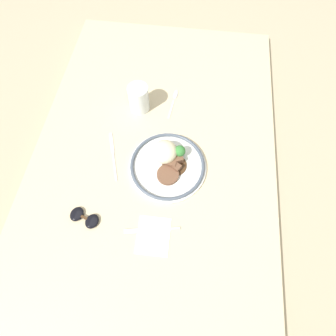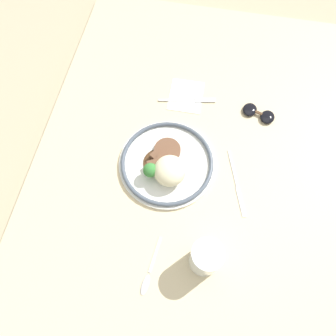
# 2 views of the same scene
# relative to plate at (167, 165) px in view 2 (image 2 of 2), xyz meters

# --- Properties ---
(ground_plane) EXTENTS (8.00, 8.00, 0.00)m
(ground_plane) POSITION_rel_plate_xyz_m (0.04, 0.06, -0.06)
(ground_plane) COLOR tan
(dining_table) EXTENTS (1.44, 0.91, 0.04)m
(dining_table) POSITION_rel_plate_xyz_m (0.04, 0.06, -0.04)
(dining_table) COLOR beige
(dining_table) RESTS_ON ground
(napkin) EXTENTS (0.13, 0.11, 0.00)m
(napkin) POSITION_rel_plate_xyz_m (-0.26, 0.01, -0.02)
(napkin) COLOR white
(napkin) RESTS_ON dining_table
(plate) EXTENTS (0.28, 0.28, 0.08)m
(plate) POSITION_rel_plate_xyz_m (0.00, 0.00, 0.00)
(plate) COLOR white
(plate) RESTS_ON dining_table
(juice_glass) EXTENTS (0.08, 0.08, 0.11)m
(juice_glass) POSITION_rel_plate_xyz_m (0.24, 0.15, 0.03)
(juice_glass) COLOR orange
(juice_glass) RESTS_ON dining_table
(fork) EXTENTS (0.05, 0.18, 0.00)m
(fork) POSITION_rel_plate_xyz_m (-0.25, 0.04, -0.02)
(fork) COLOR silver
(fork) RESTS_ON napkin
(knife) EXTENTS (0.20, 0.08, 0.00)m
(knife) POSITION_rel_plate_xyz_m (0.02, 0.21, -0.02)
(knife) COLOR silver
(knife) RESTS_ON dining_table
(spoon) EXTENTS (0.15, 0.03, 0.01)m
(spoon) POSITION_rel_plate_xyz_m (0.31, 0.01, -0.02)
(spoon) COLOR silver
(spoon) RESTS_ON dining_table
(sunglasses) EXTENTS (0.08, 0.11, 0.02)m
(sunglasses) POSITION_rel_plate_xyz_m (-0.24, 0.25, -0.01)
(sunglasses) COLOR black
(sunglasses) RESTS_ON dining_table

